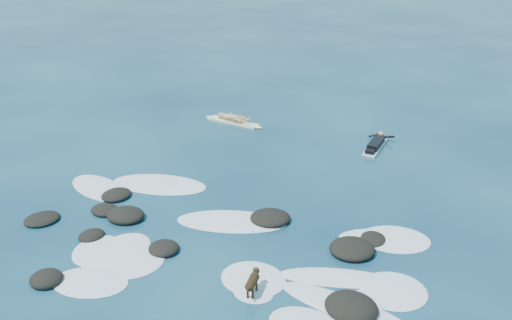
% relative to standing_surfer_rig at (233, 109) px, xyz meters
% --- Properties ---
extents(ground, '(160.00, 160.00, 0.00)m').
position_rel_standing_surfer_rig_xyz_m(ground, '(4.11, -9.75, -0.74)').
color(ground, '#0A2642').
rests_on(ground, ground).
extents(reef_rocks, '(12.16, 7.02, 0.59)m').
position_rel_standing_surfer_rig_xyz_m(reef_rocks, '(4.76, -10.90, -0.63)').
color(reef_rocks, black).
rests_on(reef_rocks, ground).
extents(breaking_foam, '(13.99, 8.24, 0.12)m').
position_rel_standing_surfer_rig_xyz_m(breaking_foam, '(4.77, -10.40, -0.73)').
color(breaking_foam, white).
rests_on(breaking_foam, ground).
extents(standing_surfer_rig, '(3.28, 0.99, 1.87)m').
position_rel_standing_surfer_rig_xyz_m(standing_surfer_rig, '(0.00, 0.00, 0.00)').
color(standing_surfer_rig, '#FCF7CA').
rests_on(standing_surfer_rig, ground).
extents(paddling_surfer_rig, '(1.21, 2.70, 0.47)m').
position_rel_standing_surfer_rig_xyz_m(paddling_surfer_rig, '(7.09, -0.50, -0.58)').
color(paddling_surfer_rig, white).
rests_on(paddling_surfer_rig, ground).
extents(dog, '(0.34, 1.04, 0.66)m').
position_rel_standing_surfer_rig_xyz_m(dog, '(6.26, -12.27, -0.30)').
color(dog, black).
rests_on(dog, ground).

